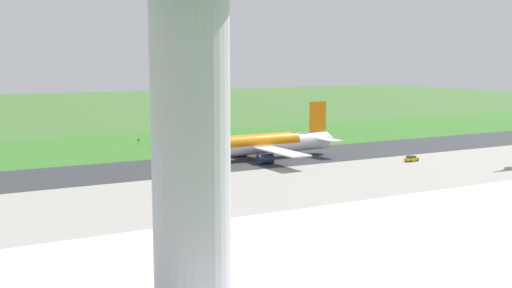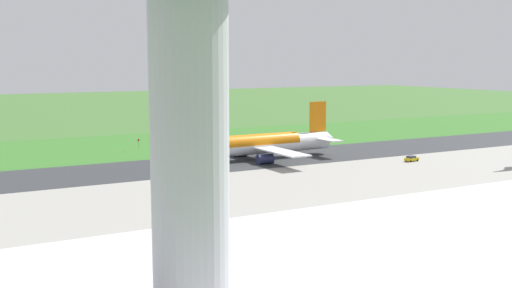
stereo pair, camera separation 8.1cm
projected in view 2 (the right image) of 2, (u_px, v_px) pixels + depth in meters
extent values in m
plane|color=#3D662D|center=(231.00, 162.00, 171.24)|extent=(800.00, 800.00, 0.00)
cube|color=#2D3033|center=(231.00, 162.00, 171.24)|extent=(600.00, 28.85, 0.06)
cube|color=gray|center=(331.00, 194.00, 130.01)|extent=(440.00, 110.00, 0.05)
cube|color=#346B27|center=(182.00, 146.00, 202.98)|extent=(600.00, 80.00, 0.04)
cylinder|color=white|center=(256.00, 145.00, 174.41)|extent=(48.08, 5.96, 5.20)
cone|color=white|center=(171.00, 152.00, 161.93)|extent=(3.08, 4.99, 4.94)
cone|color=white|center=(329.00, 137.00, 186.66)|extent=(3.57, 4.48, 4.42)
cube|color=orange|center=(318.00, 117.00, 183.80)|extent=(5.61, 0.59, 9.00)
cube|color=white|center=(328.00, 140.00, 179.90)|extent=(4.14, 9.06, 0.36)
cube|color=white|center=(307.00, 136.00, 189.38)|extent=(4.14, 9.06, 0.36)
cube|color=white|center=(280.00, 151.00, 165.48)|extent=(6.35, 22.09, 0.35)
cube|color=white|center=(241.00, 142.00, 184.43)|extent=(6.35, 22.09, 0.35)
cylinder|color=#23284C|center=(265.00, 159.00, 167.60)|extent=(4.54, 2.87, 2.80)
cylinder|color=#23284C|center=(239.00, 152.00, 180.53)|extent=(4.54, 2.87, 2.80)
cylinder|color=black|center=(197.00, 159.00, 165.82)|extent=(0.70, 0.70, 3.42)
cylinder|color=black|center=(272.00, 155.00, 172.77)|extent=(0.70, 0.70, 3.42)
cylinder|color=black|center=(258.00, 151.00, 179.66)|extent=(0.70, 0.70, 3.42)
cylinder|color=orange|center=(256.00, 143.00, 174.34)|extent=(26.48, 5.65, 5.23)
cube|color=#334C60|center=(503.00, 235.00, 71.51)|extent=(124.43, 0.16, 5.13)
cylinder|color=#B2B2B7|center=(190.00, 144.00, 34.30)|extent=(4.40, 4.40, 18.00)
cube|color=gold|center=(412.00, 159.00, 171.82)|extent=(4.38, 2.27, 0.75)
cube|color=#2D333D|center=(411.00, 157.00, 171.62)|extent=(2.38, 1.94, 0.55)
cylinder|color=black|center=(413.00, 160.00, 173.36)|extent=(0.66, 0.29, 0.64)
cylinder|color=black|center=(417.00, 160.00, 171.99)|extent=(0.66, 0.29, 0.64)
cylinder|color=black|center=(406.00, 160.00, 171.76)|extent=(0.66, 0.29, 0.64)
cylinder|color=black|center=(411.00, 161.00, 170.39)|extent=(0.66, 0.29, 0.64)
cylinder|color=slate|center=(139.00, 144.00, 198.43)|extent=(0.10, 0.10, 2.26)
cube|color=red|center=(139.00, 140.00, 198.26)|extent=(0.60, 0.04, 0.60)
cone|color=orange|center=(123.00, 151.00, 190.08)|extent=(0.40, 0.40, 0.55)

